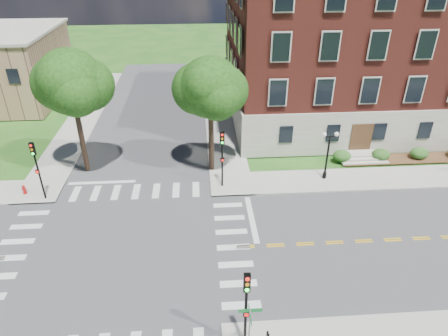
{
  "coord_description": "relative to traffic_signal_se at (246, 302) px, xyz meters",
  "views": [
    {
      "loc": [
        5.15,
        -20.04,
        17.63
      ],
      "look_at": [
        6.92,
        4.97,
        3.2
      ],
      "focal_mm": 32.0,
      "sensor_mm": 36.0,
      "label": 1
    }
  ],
  "objects": [
    {
      "name": "sidewalk_ne",
      "position": [
        8.31,
        22.77,
        -3.13
      ],
      "size": [
        34.0,
        34.0,
        0.12
      ],
      "color": "#9E9B93",
      "rests_on": "ground"
    },
    {
      "name": "traffic_signal_ne",
      "position": [
        -0.11,
        14.81,
        0.0
      ],
      "size": [
        0.37,
        0.43,
        4.8
      ],
      "color": "black",
      "rests_on": "ground"
    },
    {
      "name": "shrub_row",
      "position": [
        19.93,
        18.19,
        -3.19
      ],
      "size": [
        18.0,
        2.0,
        1.3
      ],
      "primitive_type": null,
      "color": "#214B19",
      "rests_on": "ground"
    },
    {
      "name": "fire_hydrant",
      "position": [
        -15.77,
        14.78,
        -2.72
      ],
      "size": [
        0.35,
        0.35,
        0.75
      ],
      "color": "#A60E0C",
      "rests_on": "ground"
    },
    {
      "name": "road_ns",
      "position": [
        -7.07,
        7.39,
        -3.18
      ],
      "size": [
        12.0,
        90.0,
        0.01
      ],
      "primitive_type": "cube",
      "color": "#3D3D3F",
      "rests_on": "ground"
    },
    {
      "name": "crosswalk_east",
      "position": [
        0.13,
        7.39,
        -3.19
      ],
      "size": [
        2.2,
        10.2,
        0.02
      ],
      "primitive_type": null,
      "color": "silver",
      "rests_on": "ground"
    },
    {
      "name": "tree_c",
      "position": [
        -11.71,
        18.39,
        4.74
      ],
      "size": [
        5.24,
        5.24,
        10.46
      ],
      "color": "#312318",
      "rests_on": "ground"
    },
    {
      "name": "traffic_signal_se",
      "position": [
        0.0,
        0.0,
        0.0
      ],
      "size": [
        0.33,
        0.36,
        4.8
      ],
      "color": "black",
      "rests_on": "ground"
    },
    {
      "name": "street_sign_pole",
      "position": [
        0.14,
        -0.42,
        -0.88
      ],
      "size": [
        1.1,
        1.1,
        3.1
      ],
      "color": "gray",
      "rests_on": "ground"
    },
    {
      "name": "twin_lamp_west",
      "position": [
        8.55,
        15.44,
        -0.66
      ],
      "size": [
        1.36,
        0.36,
        4.23
      ],
      "color": "black",
      "rests_on": "ground"
    },
    {
      "name": "main_building",
      "position": [
        16.93,
        29.39,
        5.15
      ],
      "size": [
        30.6,
        22.4,
        16.5
      ],
      "color": "#9D978B",
      "rests_on": "ground"
    },
    {
      "name": "road_ew",
      "position": [
        -7.07,
        7.39,
        -3.18
      ],
      "size": [
        90.0,
        12.0,
        0.01
      ],
      "primitive_type": "cube",
      "color": "#3D3D3F",
      "rests_on": "ground"
    },
    {
      "name": "traffic_signal_nw",
      "position": [
        -13.96,
        13.98,
        0.0
      ],
      "size": [
        0.35,
        0.39,
        4.8
      ],
      "color": "black",
      "rests_on": "ground"
    },
    {
      "name": "stop_bar_east",
      "position": [
        1.73,
        10.39,
        -3.19
      ],
      "size": [
        0.4,
        5.5,
        0.0
      ],
      "primitive_type": "cube",
      "color": "silver",
      "rests_on": "ground"
    },
    {
      "name": "tree_d",
      "position": [
        -0.84,
        17.68,
        4.27
      ],
      "size": [
        4.94,
        4.94,
        9.84
      ],
      "color": "#312318",
      "rests_on": "ground"
    },
    {
      "name": "ground",
      "position": [
        -7.07,
        7.39,
        -3.19
      ],
      "size": [
        160.0,
        160.0,
        0.0
      ],
      "primitive_type": "plane",
      "color": "#1C5217",
      "rests_on": "ground"
    }
  ]
}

